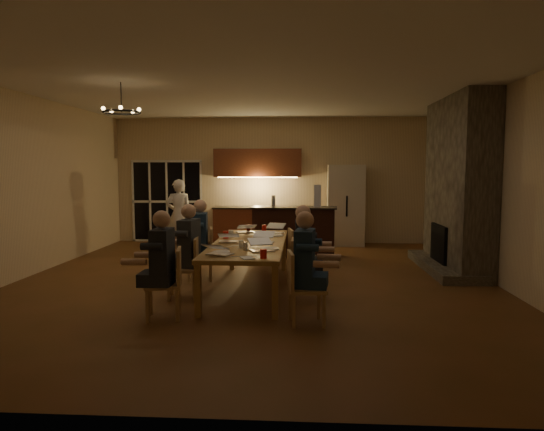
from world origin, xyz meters
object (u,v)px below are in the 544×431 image
at_px(mug_mid, 259,235).
at_px(plate_far, 276,235).
at_px(person_left_near, 163,266).
at_px(person_left_mid, 189,250).
at_px(chandelier, 122,112).
at_px(refrigerator, 345,205).
at_px(laptop_b, 262,243).
at_px(mug_back, 231,233).
at_px(plate_left, 221,252).
at_px(bar_island, 294,231).
at_px(chair_right_near, 307,288).
at_px(laptop_e, 245,226).
at_px(person_right_near, 305,267).
at_px(laptop_c, 229,235).
at_px(chair_left_near, 163,284).
at_px(redcup_far, 264,228).
at_px(bar_bottle, 273,201).
at_px(chair_left_mid, 183,268).
at_px(person_left_far, 201,240).
at_px(dining_table, 249,266).
at_px(plate_near, 271,249).
at_px(laptop_a, 220,246).
at_px(laptop_d, 263,236).
at_px(redcup_near, 263,254).
at_px(chair_right_far, 302,255).
at_px(chair_right_mid, 307,270).
at_px(person_right_mid, 303,253).
at_px(chair_left_far, 200,254).
at_px(mug_front, 241,244).
at_px(standing_person, 179,215).
at_px(bar_blender, 317,196).
at_px(can_silver, 245,246).
at_px(laptop_f, 274,227).

relative_size(mug_mid, plate_far, 0.39).
distance_m(person_left_near, person_left_mid, 1.15).
bearing_deg(chandelier, refrigerator, 51.29).
relative_size(laptop_b, plate_far, 1.25).
relative_size(mug_back, plate_left, 0.42).
distance_m(bar_island, chair_right_near, 4.69).
bearing_deg(laptop_e, person_right_near, 92.06).
distance_m(laptop_c, mug_mid, 0.67).
relative_size(chair_left_near, mug_back, 8.90).
distance_m(redcup_far, bar_bottle, 1.83).
bearing_deg(chair_left_near, bar_bottle, 154.74).
bearing_deg(chair_right_near, chandelier, 53.48).
bearing_deg(chair_left_mid, person_left_far, 171.60).
distance_m(dining_table, plate_near, 0.83).
distance_m(laptop_a, laptop_d, 1.17).
distance_m(refrigerator, redcup_far, 3.78).
bearing_deg(bar_island, redcup_far, -102.87).
xyz_separation_m(dining_table, mug_back, (-0.39, 0.73, 0.43)).
xyz_separation_m(laptop_e, mug_mid, (0.30, -0.65, -0.06)).
relative_size(dining_table, person_left_mid, 2.26).
relative_size(plate_near, plate_far, 0.95).
distance_m(person_right_near, person_left_mid, 2.04).
distance_m(person_left_near, redcup_near, 1.27).
bearing_deg(refrigerator, chair_right_far, -104.82).
xyz_separation_m(chair_right_mid, redcup_near, (-0.56, -0.79, 0.37)).
bearing_deg(person_right_near, person_right_mid, 8.08).
bearing_deg(mug_mid, chair_left_far, 174.61).
height_order(chair_left_mid, mug_front, chair_left_mid).
height_order(chandelier, plate_left, chandelier).
relative_size(chair_right_far, chandelier, 1.56).
bearing_deg(bar_bottle, person_left_far, -113.39).
distance_m(chair_right_mid, standing_person, 5.19).
bearing_deg(person_right_near, bar_blender, 3.25).
bearing_deg(chair_left_mid, redcup_near, 50.40).
distance_m(person_left_mid, standing_person, 4.32).
height_order(person_right_mid, chandelier, chandelier).
bearing_deg(plate_near, person_left_far, 135.92).
relative_size(mug_front, mug_back, 1.00).
xyz_separation_m(dining_table, person_right_near, (0.86, -1.58, 0.31)).
bearing_deg(can_silver, chair_right_far, 59.89).
relative_size(chair_left_far, mug_back, 8.90).
height_order(person_right_mid, laptop_f, person_right_mid).
bearing_deg(chair_right_mid, chair_left_far, 58.02).
distance_m(person_left_far, mug_front, 1.36).
bearing_deg(laptop_a, person_right_near, -179.10).
bearing_deg(mug_front, chair_left_far, 128.03).
xyz_separation_m(laptop_c, plate_left, (0.03, -0.97, -0.10)).
distance_m(redcup_near, plate_left, 0.73).
bearing_deg(chair_right_mid, person_left_far, 58.11).
distance_m(dining_table, chair_right_far, 1.04).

